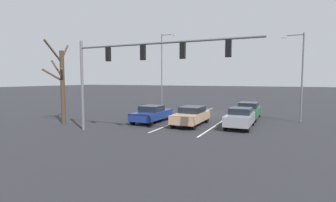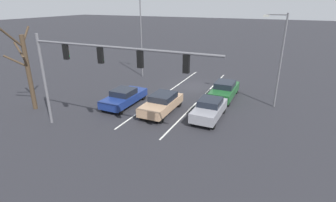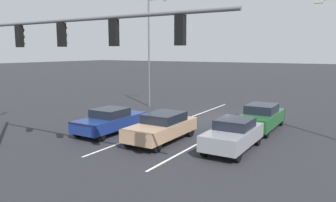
% 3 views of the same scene
% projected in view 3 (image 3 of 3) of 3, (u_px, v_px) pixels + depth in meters
% --- Properties ---
extents(ground_plane, '(240.00, 240.00, 0.00)m').
position_uv_depth(ground_plane, '(217.00, 118.00, 23.67)').
color(ground_plane, '#28282D').
extents(lane_stripe_left_divider, '(0.12, 17.53, 0.01)m').
position_uv_depth(lane_stripe_left_divider, '(227.00, 128.00, 20.43)').
color(lane_stripe_left_divider, silver).
rests_on(lane_stripe_left_divider, ground_plane).
extents(lane_stripe_center_divider, '(0.12, 17.53, 0.01)m').
position_uv_depth(lane_stripe_center_divider, '(177.00, 122.00, 22.23)').
color(lane_stripe_center_divider, silver).
rests_on(lane_stripe_center_divider, ground_plane).
extents(car_gray_leftlane_front, '(1.80, 4.23, 1.53)m').
position_uv_depth(car_gray_leftlane_front, '(233.00, 134.00, 15.77)').
color(car_gray_leftlane_front, gray).
rests_on(car_gray_leftlane_front, ground_plane).
extents(car_tan_midlane_front, '(1.91, 4.65, 1.50)m').
position_uv_depth(car_tan_midlane_front, '(162.00, 127.00, 17.36)').
color(car_tan_midlane_front, tan).
rests_on(car_tan_midlane_front, ground_plane).
extents(car_navy_rightlane_front, '(1.91, 4.73, 1.45)m').
position_uv_depth(car_navy_rightlane_front, '(111.00, 120.00, 19.26)').
color(car_navy_rightlane_front, navy).
rests_on(car_navy_rightlane_front, ground_plane).
extents(car_darkgreen_leftlane_second, '(1.86, 4.73, 1.56)m').
position_uv_depth(car_darkgreen_leftlane_second, '(261.00, 117.00, 19.97)').
color(car_darkgreen_leftlane_second, '#1E5928').
rests_on(car_darkgreen_leftlane_second, ground_plane).
extents(traffic_signal_gantry, '(12.56, 0.37, 6.44)m').
position_uv_depth(traffic_signal_gantry, '(52.00, 47.00, 13.48)').
color(traffic_signal_gantry, slate).
rests_on(traffic_signal_gantry, ground_plane).
extents(street_lamp_right_shoulder, '(1.87, 0.24, 9.13)m').
position_uv_depth(street_lamp_right_shoulder, '(151.00, 46.00, 27.62)').
color(street_lamp_right_shoulder, slate).
rests_on(street_lamp_right_shoulder, ground_plane).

